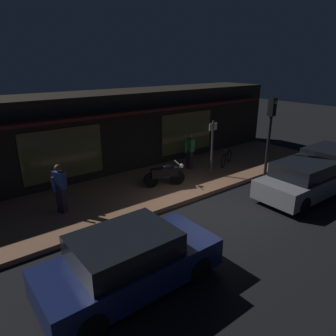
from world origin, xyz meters
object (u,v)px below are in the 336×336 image
(parked_car_far, at_px, (304,180))
(motorcycle, at_px, (165,174))
(person_photographer, at_px, (60,188))
(person_bystander, at_px, (190,150))
(traffic_light_pole, at_px, (270,127))
(parked_car_near, at_px, (129,261))
(bicycle_parked, at_px, (226,158))
(sign_post, at_px, (212,145))
(parked_car_across, at_px, (329,163))

(parked_car_far, bearing_deg, motorcycle, 133.99)
(person_photographer, xyz_separation_m, parked_car_far, (7.77, -4.08, -0.32))
(person_photographer, height_order, person_bystander, same)
(motorcycle, height_order, traffic_light_pole, traffic_light_pole)
(parked_car_far, bearing_deg, parked_car_near, -177.91)
(motorcycle, relative_size, person_photographer, 0.98)
(bicycle_parked, distance_m, traffic_light_pole, 3.19)
(motorcycle, bearing_deg, traffic_light_pole, -31.52)
(bicycle_parked, distance_m, parked_car_far, 4.12)
(person_photographer, relative_size, parked_car_far, 0.40)
(sign_post, bearing_deg, parked_car_across, -38.32)
(bicycle_parked, xyz_separation_m, person_bystander, (-1.74, 0.71, 0.52))
(bicycle_parked, xyz_separation_m, sign_post, (-1.55, -0.51, 1.00))
(motorcycle, bearing_deg, bicycle_parked, 4.37)
(motorcycle, xyz_separation_m, person_bystander, (2.20, 1.01, 0.38))
(motorcycle, height_order, bicycle_parked, motorcycle)
(traffic_light_pole, height_order, parked_car_across, traffic_light_pole)
(person_photographer, bearing_deg, sign_post, -4.21)
(sign_post, height_order, parked_car_near, sign_post)
(parked_car_near, bearing_deg, sign_post, 30.86)
(person_photographer, bearing_deg, person_bystander, 6.68)
(motorcycle, xyz_separation_m, traffic_light_pole, (3.55, -2.18, 1.83))
(person_bystander, bearing_deg, parked_car_near, -141.07)
(parked_car_across, bearing_deg, person_photographer, 160.75)
(parked_car_far, height_order, parked_car_across, same)
(person_photographer, bearing_deg, parked_car_far, -27.71)
(parked_car_near, bearing_deg, parked_car_far, 2.09)
(bicycle_parked, bearing_deg, parked_car_near, -151.41)
(motorcycle, distance_m, parked_car_near, 5.81)
(bicycle_parked, distance_m, person_bystander, 1.95)
(person_photographer, bearing_deg, bicycle_parked, 0.20)
(person_photographer, relative_size, parked_car_near, 0.41)
(person_photographer, bearing_deg, motorcycle, -3.81)
(sign_post, bearing_deg, person_bystander, 98.92)
(bicycle_parked, relative_size, parked_car_across, 0.37)
(traffic_light_pole, distance_m, parked_car_far, 2.41)
(person_bystander, relative_size, traffic_light_pole, 0.46)
(bicycle_parked, bearing_deg, person_photographer, -179.80)
(parked_car_near, relative_size, parked_car_far, 0.99)
(traffic_light_pole, bearing_deg, parked_car_far, -85.62)
(person_bystander, height_order, sign_post, sign_post)
(person_bystander, bearing_deg, motorcycle, -155.33)
(parked_car_near, bearing_deg, person_bystander, 38.93)
(sign_post, bearing_deg, traffic_light_pole, -59.54)
(motorcycle, height_order, parked_car_near, parked_car_near)
(traffic_light_pole, relative_size, parked_car_far, 0.87)
(parked_car_far, xyz_separation_m, parked_car_across, (2.77, 0.40, 0.00))
(person_photographer, height_order, parked_car_far, person_photographer)
(person_bystander, distance_m, parked_car_near, 8.13)
(sign_post, bearing_deg, person_photographer, 175.79)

